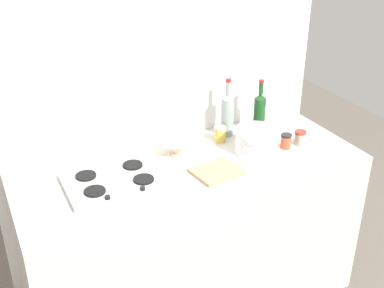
# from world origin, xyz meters

# --- Properties ---
(counter_block) EXTENTS (1.80, 0.70, 0.90)m
(counter_block) POSITION_xyz_m (0.00, 0.00, 0.45)
(counter_block) COLOR beige
(counter_block) RESTS_ON ground
(backsplash_panel) EXTENTS (1.90, 0.06, 2.35)m
(backsplash_panel) POSITION_xyz_m (0.00, 0.38, 1.18)
(backsplash_panel) COLOR white
(backsplash_panel) RESTS_ON ground
(stovetop_hob) EXTENTS (0.48, 0.34, 0.04)m
(stovetop_hob) POSITION_xyz_m (-0.41, 0.01, 0.91)
(stovetop_hob) COLOR #B2B2B7
(stovetop_hob) RESTS_ON counter_block
(plate_stack) EXTENTS (0.23, 0.23, 0.13)m
(plate_stack) POSITION_xyz_m (0.37, -0.02, 0.97)
(plate_stack) COLOR white
(plate_stack) RESTS_ON counter_block
(wine_bottle_leftmost) EXTENTS (0.07, 0.07, 0.32)m
(wine_bottle_leftmost) POSITION_xyz_m (0.52, 0.19, 1.02)
(wine_bottle_leftmost) COLOR #19471E
(wine_bottle_leftmost) RESTS_ON counter_block
(wine_bottle_mid_left) EXTENTS (0.07, 0.07, 0.34)m
(wine_bottle_mid_left) POSITION_xyz_m (0.33, 0.23, 1.03)
(wine_bottle_mid_left) COLOR gray
(wine_bottle_mid_left) RESTS_ON counter_block
(mixing_bowl) EXTENTS (0.17, 0.17, 0.08)m
(mixing_bowl) POSITION_xyz_m (-0.03, 0.13, 0.94)
(mixing_bowl) COLOR beige
(mixing_bowl) RESTS_ON counter_block
(condiment_jar_front) EXTENTS (0.06, 0.06, 0.08)m
(condiment_jar_front) POSITION_xyz_m (0.54, -0.06, 0.94)
(condiment_jar_front) COLOR #C64C2D
(condiment_jar_front) RESTS_ON counter_block
(condiment_jar_rear) EXTENTS (0.06, 0.06, 0.08)m
(condiment_jar_rear) POSITION_xyz_m (0.64, -0.05, 0.94)
(condiment_jar_rear) COLOR #9E998C
(condiment_jar_rear) RESTS_ON counter_block
(condiment_jar_spare) EXTENTS (0.07, 0.07, 0.09)m
(condiment_jar_spare) POSITION_xyz_m (0.26, 0.18, 0.94)
(condiment_jar_spare) COLOR gold
(condiment_jar_spare) RESTS_ON counter_block
(cutting_board) EXTENTS (0.25, 0.22, 0.02)m
(cutting_board) POSITION_xyz_m (0.07, -0.13, 0.91)
(cutting_board) COLOR tan
(cutting_board) RESTS_ON counter_block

